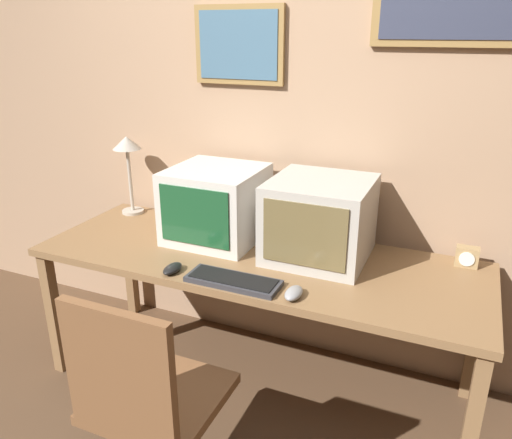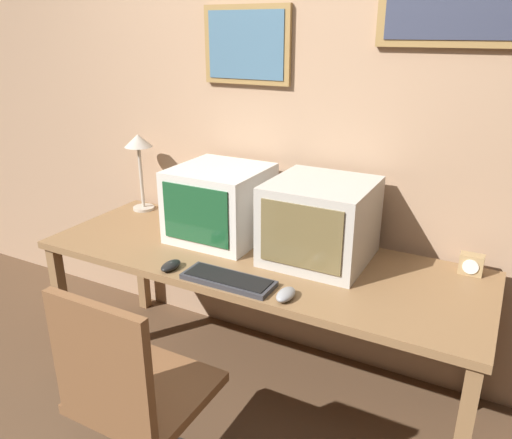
{
  "view_description": "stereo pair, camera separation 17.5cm",
  "coord_description": "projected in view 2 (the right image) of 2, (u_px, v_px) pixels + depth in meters",
  "views": [
    {
      "loc": [
        0.85,
        -0.91,
        1.73
      ],
      "look_at": [
        0.0,
        1.05,
        0.91
      ],
      "focal_mm": 35.0,
      "sensor_mm": 36.0,
      "label": 1
    },
    {
      "loc": [
        1.01,
        -0.84,
        1.73
      ],
      "look_at": [
        0.0,
        1.05,
        0.91
      ],
      "focal_mm": 35.0,
      "sensor_mm": 36.0,
      "label": 2
    }
  ],
  "objects": [
    {
      "name": "desk_lamp",
      "position": [
        139.0,
        151.0,
        2.85
      ],
      "size": [
        0.16,
        0.16,
        0.45
      ],
      "color": "#B2A899",
      "rests_on": "desk"
    },
    {
      "name": "monitor_right",
      "position": [
        320.0,
        221.0,
        2.28
      ],
      "size": [
        0.45,
        0.46,
        0.37
      ],
      "color": "#B7B2A8",
      "rests_on": "desk"
    },
    {
      "name": "desk_clock",
      "position": [
        471.0,
        264.0,
        2.18
      ],
      "size": [
        0.1,
        0.06,
        0.09
      ],
      "color": "#A38456",
      "rests_on": "desk"
    },
    {
      "name": "mouse_near_keyboard",
      "position": [
        286.0,
        294.0,
        1.98
      ],
      "size": [
        0.07,
        0.12,
        0.04
      ],
      "color": "gray",
      "rests_on": "desk"
    },
    {
      "name": "desk",
      "position": [
        256.0,
        269.0,
        2.39
      ],
      "size": [
        2.12,
        0.74,
        0.72
      ],
      "color": "olive",
      "rests_on": "ground_plane"
    },
    {
      "name": "office_chair",
      "position": [
        138.0,
        414.0,
        1.83
      ],
      "size": [
        0.46,
        0.46,
        0.95
      ],
      "color": "black",
      "rests_on": "ground_plane"
    },
    {
      "name": "mouse_far_corner",
      "position": [
        171.0,
        265.0,
        2.23
      ],
      "size": [
        0.06,
        0.12,
        0.04
      ],
      "color": "black",
      "rests_on": "desk"
    },
    {
      "name": "keyboard_main",
      "position": [
        228.0,
        280.0,
        2.11
      ],
      "size": [
        0.4,
        0.14,
        0.03
      ],
      "color": "#333338",
      "rests_on": "desk"
    },
    {
      "name": "monitor_left",
      "position": [
        220.0,
        203.0,
        2.52
      ],
      "size": [
        0.44,
        0.45,
        0.37
      ],
      "color": "beige",
      "rests_on": "desk"
    },
    {
      "name": "wall_back",
      "position": [
        297.0,
        119.0,
        2.51
      ],
      "size": [
        8.0,
        0.08,
        2.6
      ],
      "color": "tan",
      "rests_on": "ground_plane"
    }
  ]
}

